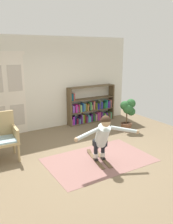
% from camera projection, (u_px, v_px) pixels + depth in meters
% --- Properties ---
extents(ground_plane, '(7.20, 7.20, 0.00)m').
position_uv_depth(ground_plane, '(91.00, 157.00, 5.60)').
color(ground_plane, brown).
extents(back_wall, '(6.00, 0.10, 2.90)m').
position_uv_depth(back_wall, '(47.00, 84.00, 7.37)').
color(back_wall, silver).
rests_on(back_wall, ground).
extents(double_door, '(1.22, 0.05, 2.45)m').
position_uv_depth(double_door, '(6.00, 95.00, 6.73)').
color(double_door, silver).
rests_on(double_door, ground).
extents(rug, '(2.42, 1.55, 0.01)m').
position_uv_depth(rug, '(99.00, 160.00, 5.45)').
color(rug, '#885F59').
rests_on(rug, ground).
extents(bookshelf, '(1.78, 0.30, 1.28)m').
position_uv_depth(bookshelf, '(90.00, 108.00, 8.19)').
color(bookshelf, brown).
rests_on(bookshelf, ground).
extents(wicker_chair, '(0.63, 0.63, 1.10)m').
position_uv_depth(wicker_chair, '(3.00, 135.00, 5.38)').
color(wicker_chair, tan).
rests_on(wicker_chair, ground).
extents(potted_plant, '(0.48, 0.40, 1.02)m').
position_uv_depth(potted_plant, '(128.00, 111.00, 7.29)').
color(potted_plant, brown).
rests_on(potted_plant, ground).
extents(skis_pair, '(0.46, 0.98, 0.07)m').
position_uv_depth(skis_pair, '(99.00, 158.00, 5.48)').
color(skis_pair, brown).
rests_on(skis_pair, rug).
extents(person_skier, '(1.46, 0.77, 1.09)m').
position_uv_depth(person_skier, '(103.00, 135.00, 5.11)').
color(person_skier, white).
rests_on(person_skier, skis_pair).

